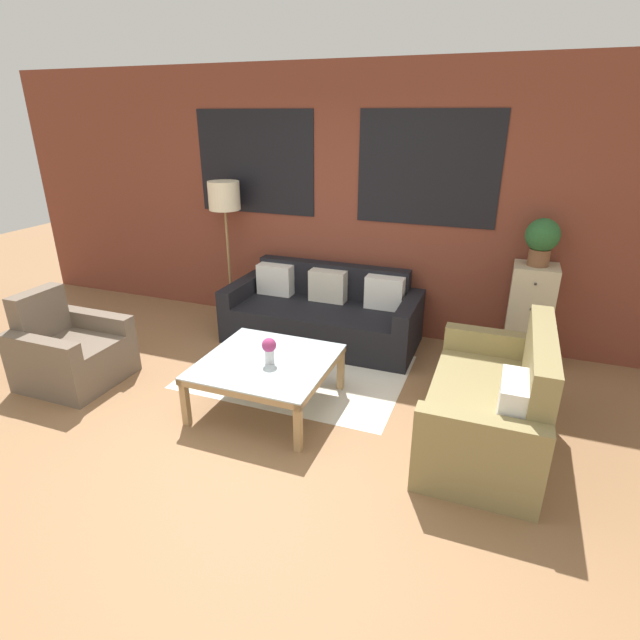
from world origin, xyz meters
name	(u,v)px	position (x,y,z in m)	size (l,w,h in m)	color
ground_plane	(231,438)	(0.00, 0.00, 0.00)	(16.00, 16.00, 0.00)	#8E6642
wall_back_brick	(337,203)	(0.00, 2.44, 1.41)	(8.40, 0.09, 2.80)	brown
rug	(298,371)	(0.06, 1.16, 0.00)	(2.02, 1.44, 0.00)	silver
couch_dark	(323,315)	(0.02, 1.95, 0.28)	(2.04, 0.88, 0.78)	black
settee_vintage	(492,407)	(1.84, 0.65, 0.31)	(0.80, 1.51, 0.92)	olive
armchair_corner	(71,353)	(-1.82, 0.28, 0.28)	(0.80, 0.78, 0.84)	#6B5B4C
coffee_table	(267,366)	(0.06, 0.53, 0.37)	(1.04, 1.04, 0.43)	silver
floor_lamp	(225,202)	(-1.22, 2.14, 1.39)	(0.35, 0.35, 1.62)	olive
drawer_cabinet	(529,315)	(2.07, 2.18, 0.50)	(0.40, 0.38, 0.99)	#C6B793
potted_plant	(542,239)	(2.07, 2.18, 1.25)	(0.31, 0.31, 0.44)	brown
flower_vase	(269,349)	(0.11, 0.49, 0.56)	(0.12, 0.12, 0.22)	silver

